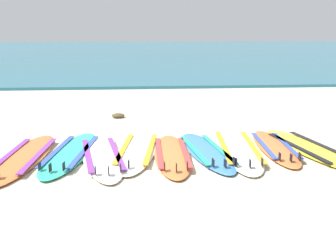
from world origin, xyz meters
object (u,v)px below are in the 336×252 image
at_px(surfboard_0, 24,157).
at_px(surfboard_7, 275,147).
at_px(surfboard_3, 137,150).
at_px(surfboard_4, 172,154).
at_px(surfboard_6, 238,148).
at_px(surfboard_8, 308,148).
at_px(surfboard_1, 71,153).
at_px(surfboard_2, 102,156).
at_px(surfboard_5, 206,151).

relative_size(surfboard_0, surfboard_7, 1.17).
xyz_separation_m(surfboard_3, surfboard_4, (0.54, -0.25, 0.00)).
bearing_deg(surfboard_4, surfboard_6, 11.35).
xyz_separation_m(surfboard_4, surfboard_8, (2.25, 0.16, -0.00)).
distance_m(surfboard_1, surfboard_6, 2.68).
relative_size(surfboard_3, surfboard_6, 0.92).
xyz_separation_m(surfboard_0, surfboard_7, (3.97, 0.20, 0.00)).
bearing_deg(surfboard_0, surfboard_1, 12.49).
bearing_deg(surfboard_7, surfboard_3, 179.94).
relative_size(surfboard_2, surfboard_5, 1.07).
bearing_deg(surfboard_5, surfboard_7, 6.16).
distance_m(surfboard_0, surfboard_3, 1.72).
distance_m(surfboard_0, surfboard_2, 1.18).
height_order(surfboard_2, surfboard_3, same).
bearing_deg(surfboard_7, surfboard_2, -174.98).
xyz_separation_m(surfboard_2, surfboard_5, (1.63, 0.12, 0.00)).
relative_size(surfboard_1, surfboard_4, 1.10).
distance_m(surfboard_4, surfboard_5, 0.57).
height_order(surfboard_2, surfboard_6, same).
bearing_deg(surfboard_5, surfboard_8, 1.10).
height_order(surfboard_4, surfboard_7, same).
height_order(surfboard_1, surfboard_7, same).
bearing_deg(surfboard_1, surfboard_2, -21.08).
bearing_deg(surfboard_7, surfboard_5, -173.84).
bearing_deg(surfboard_4, surfboard_5, 12.46).
relative_size(surfboard_5, surfboard_7, 1.06).
bearing_deg(surfboard_0, surfboard_5, 1.49).
height_order(surfboard_6, surfboard_7, same).
bearing_deg(surfboard_8, surfboard_3, 178.04).
xyz_separation_m(surfboard_4, surfboard_5, (0.55, 0.12, -0.00)).
relative_size(surfboard_2, surfboard_4, 1.10).
distance_m(surfboard_4, surfboard_6, 1.12).
height_order(surfboard_7, surfboard_8, same).
xyz_separation_m(surfboard_3, surfboard_8, (2.79, -0.10, -0.00)).
relative_size(surfboard_4, surfboard_6, 0.85).
relative_size(surfboard_1, surfboard_2, 1.00).
relative_size(surfboard_0, surfboard_5, 1.10).
bearing_deg(surfboard_7, surfboard_1, -179.12).
distance_m(surfboard_0, surfboard_5, 2.80).
xyz_separation_m(surfboard_0, surfboard_8, (4.50, 0.11, 0.00)).
relative_size(surfboard_1, surfboard_5, 1.07).
bearing_deg(surfboard_2, surfboard_4, -0.14).
bearing_deg(surfboard_7, surfboard_6, -177.42).
xyz_separation_m(surfboard_2, surfboard_6, (2.17, 0.22, -0.00)).
xyz_separation_m(surfboard_4, surfboard_7, (1.72, 0.25, 0.00)).
height_order(surfboard_5, surfboard_7, same).
bearing_deg(surfboard_8, surfboard_4, -176.06).
distance_m(surfboard_6, surfboard_8, 1.15).
relative_size(surfboard_4, surfboard_7, 1.04).
relative_size(surfboard_4, surfboard_5, 0.98).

